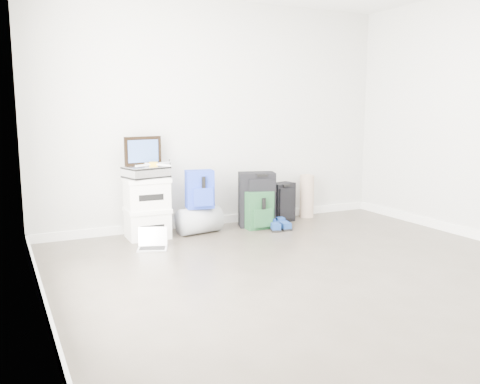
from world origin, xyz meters
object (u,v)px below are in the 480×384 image
large_suitcase (257,200)px  boxes_stack (147,208)px  duffel_bag (199,220)px  carry_on (282,202)px  laptop (153,244)px  briefcase (146,172)px

large_suitcase → boxes_stack: bearing=-163.0°
duffel_bag → large_suitcase: bearing=-6.4°
carry_on → laptop: carry_on is taller
briefcase → duffel_bag: 0.84m
briefcase → duffel_bag: size_ratio=0.89×
carry_on → large_suitcase: bearing=177.7°
briefcase → large_suitcase: size_ratio=0.66×
boxes_stack → laptop: (-0.08, -0.46, -0.29)m
boxes_stack → carry_on: (1.77, 0.05, -0.09)m
large_suitcase → duffel_bag: bearing=-159.8°
large_suitcase → carry_on: 0.43m
boxes_stack → large_suitcase: size_ratio=1.02×
briefcase → laptop: 0.83m
duffel_bag → laptop: (-0.68, -0.40, -0.10)m
briefcase → laptop: size_ratio=1.24×
boxes_stack → large_suitcase: (1.36, -0.04, -0.01)m
large_suitcase → briefcase: bearing=-163.0°
duffel_bag → large_suitcase: size_ratio=0.74×
duffel_bag → large_suitcase: (0.77, 0.02, 0.18)m
duffel_bag → boxes_stack: bearing=166.2°
large_suitcase → laptop: 1.53m
carry_on → duffel_bag: bearing=170.9°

